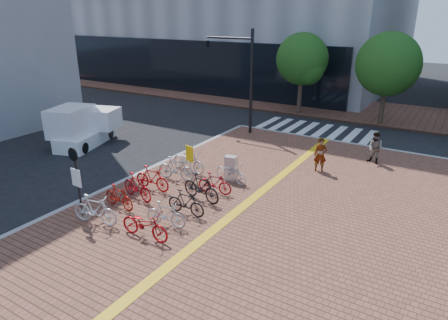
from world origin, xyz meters
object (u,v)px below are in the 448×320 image
Objects in this scene: bike_10 at (215,183)px; pedestrian_a at (320,155)px; notice_sign at (76,174)px; utility_box at (231,168)px; bike_7 at (166,214)px; box_truck at (83,127)px; bike_3 at (152,178)px; bike_1 at (119,197)px; bike_0 at (95,210)px; bike_4 at (176,169)px; pedestrian_b at (376,148)px; bike_2 at (137,186)px; bike_6 at (145,224)px; bike_8 at (186,203)px; bike_11 at (231,172)px; traffic_light_pole at (231,61)px; bike_9 at (201,187)px; yellow_sign at (190,157)px; bike_5 at (188,161)px.

pedestrian_a reaches higher than bike_10.
bike_10 is 5.56m from notice_sign.
utility_box is 6.81m from notice_sign.
utility_box is (-0.18, 4.89, 0.10)m from bike_7.
bike_3 is at bearing -20.96° from box_truck.
bike_1 is at bearing -32.43° from box_truck.
box_truck is (-8.10, 6.38, 0.40)m from bike_0.
bike_4 is 1.14× the size of pedestrian_b.
bike_4 is (0.14, 2.42, 0.01)m from bike_2.
bike_4 is 5.07m from bike_6.
bike_11 is at bearing 0.53° from bike_8.
bike_1 is 0.25× the size of traffic_light_pole.
bike_9 is at bearing -127.57° from bike_4.
pedestrian_a is at bearing -23.81° from bike_8.
pedestrian_b reaches higher than bike_7.
bike_9 is (-0.02, 3.39, 0.07)m from bike_6.
pedestrian_a is (2.94, 8.07, 0.36)m from bike_7.
bike_3 is 1.15× the size of bike_10.
bike_8 is 1.33m from bike_9.
bike_4 is at bearing 42.53° from bike_8.
box_truck reaches higher than bike_4.
utility_box is at bearing 2.29° from bike_8.
bike_9 is 0.88m from bike_10.
notice_sign is (-1.50, -4.91, 0.57)m from yellow_sign.
bike_3 is 0.93× the size of bike_9.
bike_9 is at bearing -2.13° from bike_6.
bike_10 is (2.30, -0.30, -0.09)m from bike_4.
bike_7 is 0.95× the size of pedestrian_a.
box_truck is at bearing 53.40° from bike_7.
bike_0 is 1.12× the size of pedestrian_a.
bike_4 is 0.96× the size of bike_6.
bike_9 is at bearing -127.28° from bike_5.
bike_2 is 1.13× the size of pedestrian_b.
bike_3 is at bearing 66.12° from bike_8.
bike_1 is at bearing 61.94° from bike_6.
bike_5 is at bearing -176.07° from utility_box.
bike_0 is at bearing -5.93° from notice_sign.
bike_10 is at bearing -10.43° from box_truck.
box_truck reaches higher than bike_10.
bike_2 is at bearing -26.89° from box_truck.
box_truck is (-7.94, 0.46, 0.43)m from bike_5.
bike_1 is (-0.19, 1.36, -0.09)m from bike_0.
yellow_sign is (0.83, 1.64, 0.63)m from bike_3.
bike_3 is 1.54× the size of utility_box.
bike_9 is at bearing -41.99° from bike_0.
bike_10 is 10.75m from traffic_light_pole.
traffic_light_pole is (-1.33, 13.30, 2.66)m from notice_sign.
bike_6 is 1.22× the size of bike_7.
utility_box is at bearing -20.48° from bike_2.
box_truck reaches higher than bike_5.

